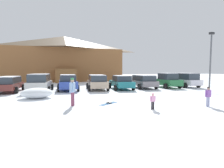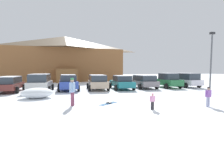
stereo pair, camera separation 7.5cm
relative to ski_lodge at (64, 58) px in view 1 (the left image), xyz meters
The scene contains 16 objects.
ground 32.11m from the ski_lodge, 82.65° to the right, with size 160.00×160.00×0.00m, color white.
ski_lodge is the anchor object (origin of this frame).
parked_maroon_van 18.62m from the ski_lodge, 107.70° to the right, with size 2.17×4.74×1.53m.
parked_silver_wagon 18.39m from the ski_lodge, 98.52° to the right, with size 2.44×4.29×1.77m.
parked_blue_hatchback 17.79m from the ski_lodge, 89.86° to the right, with size 2.18×4.72×1.68m.
parked_beige_suv 18.48m from the ski_lodge, 80.03° to the right, with size 2.38×4.40×1.64m.
parked_teal_hatchback 19.33m from the ski_lodge, 72.02° to the right, with size 2.37×4.72×1.56m.
parked_grey_wagon 20.04m from the ski_lodge, 63.58° to the right, with size 2.43×4.61×1.56m.
parked_green_coupe 21.77m from the ski_lodge, 56.51° to the right, with size 2.13×4.16×1.79m.
parked_white_suv 23.15m from the ski_lodge, 50.39° to the right, with size 2.23×4.51×1.78m.
skier_child_in_pink_snowsuit 28.77m from the ski_lodge, 81.59° to the right, with size 0.33×0.13×0.89m.
skier_child_in_purple_jacket 29.65m from the ski_lodge, 74.87° to the right, with size 0.43×0.18×1.16m.
skier_adult_in_blue_parka 26.16m from the ski_lodge, 89.88° to the right, with size 0.38×0.58×1.67m.
pair_of_skis 26.41m from the ski_lodge, 84.95° to the right, with size 1.38×1.15×0.08m.
lamp_post 26.67m from the ski_lodge, 61.21° to the right, with size 0.44×0.24×5.63m.
plowed_snow_pile 22.76m from the ski_lodge, 96.14° to the right, with size 2.31×1.85×0.79m, color white.
Camera 1 is at (-4.61, -5.02, 2.14)m, focal length 28.00 mm.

